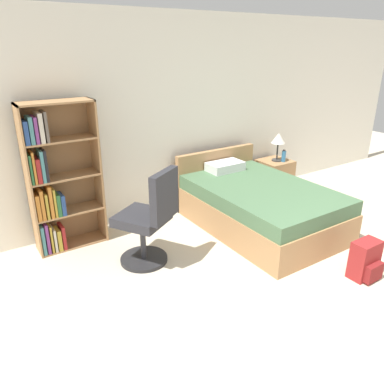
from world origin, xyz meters
TOP-DOWN VIEW (x-y plane):
  - wall_back at (0.00, 3.23)m, footprint 9.00×0.06m
  - bookshelf at (-1.80, 2.96)m, footprint 0.77×0.31m
  - bed at (0.46, 2.15)m, footprint 1.31×1.98m
  - office_chair at (-1.10, 2.08)m, footprint 0.68×0.72m
  - nightstand at (1.51, 2.90)m, footprint 0.47×0.47m
  - table_lamp at (1.51, 2.88)m, footprint 0.21×0.21m
  - water_bottle at (1.56, 2.79)m, footprint 0.06×0.06m
  - backpack_red at (0.58, 0.67)m, footprint 0.29×0.24m

SIDE VIEW (x-z plane):
  - backpack_red at x=0.58m, z-range -0.01..0.39m
  - nightstand at x=1.51m, z-range 0.00..0.52m
  - bed at x=0.46m, z-range -0.12..0.69m
  - office_chair at x=-1.10m, z-range -0.02..1.04m
  - water_bottle at x=1.56m, z-range 0.51..0.70m
  - bookshelf at x=-1.80m, z-range -0.03..1.63m
  - table_lamp at x=1.51m, z-range 0.63..1.07m
  - wall_back at x=0.00m, z-range 0.00..2.60m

